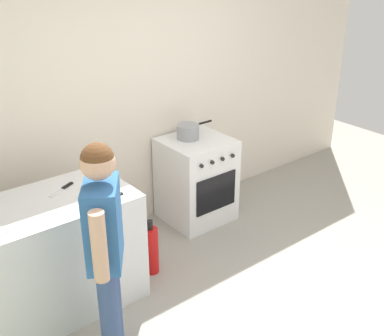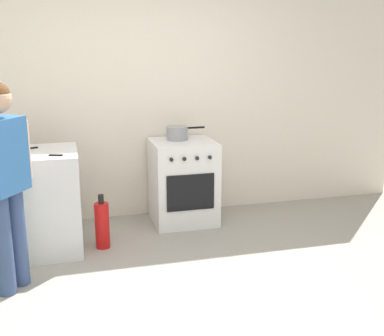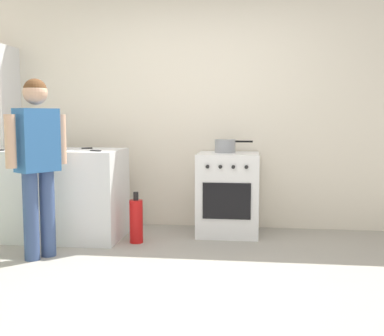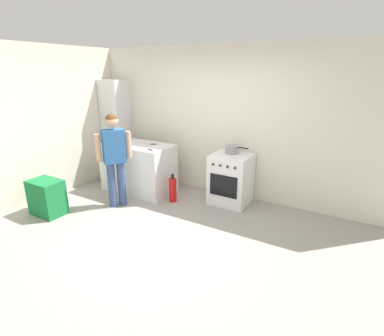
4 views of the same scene
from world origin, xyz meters
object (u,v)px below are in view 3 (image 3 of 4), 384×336
at_px(pot, 225,146).
at_px(person, 37,154).
at_px(knife_chef, 28,148).
at_px(knife_carving, 87,151).
at_px(oven_left, 228,194).
at_px(knife_utility, 81,148).
at_px(fire_extinguisher, 136,221).
at_px(knife_bread, 10,150).

xyz_separation_m(pot, person, (-1.54, -1.16, -0.01)).
xyz_separation_m(knife_chef, knife_carving, (0.78, -0.38, -0.00)).
bearing_deg(oven_left, knife_utility, -169.66).
bearing_deg(oven_left, knife_carving, -156.59).
distance_m(knife_carving, fire_extinguisher, 0.82).
relative_size(oven_left, pot, 2.14).
xyz_separation_m(oven_left, knife_carving, (-1.32, -0.57, 0.48)).
height_order(knife_utility, knife_carving, same).
bearing_deg(knife_utility, person, -96.44).
bearing_deg(knife_bread, knife_chef, 92.21).
bearing_deg(oven_left, fire_extinguisher, -151.22).
bearing_deg(person, fire_extinguisher, 40.40).
distance_m(pot, knife_utility, 1.49).
relative_size(pot, fire_extinguisher, 0.79).
bearing_deg(pot, knife_utility, -166.39).
bearing_deg(knife_carving, oven_left, 23.41).
height_order(pot, knife_utility, pot).
distance_m(knife_utility, knife_bread, 0.68).
relative_size(knife_utility, knife_carving, 0.73).
height_order(knife_bread, fire_extinguisher, knife_bread).
bearing_deg(knife_utility, knife_carving, -60.31).
height_order(knife_utility, knife_bread, same).
relative_size(knife_utility, person, 0.15).
xyz_separation_m(pot, knife_utility, (-1.45, -0.35, -0.02)).
bearing_deg(pot, knife_chef, -172.40).
bearing_deg(person, knife_carving, 62.86).
relative_size(oven_left, person, 0.55).
xyz_separation_m(knife_carving, person, (-0.26, -0.51, 0.01)).
relative_size(pot, person, 0.26).
distance_m(oven_left, knife_utility, 1.59).
relative_size(pot, knife_chef, 1.33).
relative_size(knife_chef, knife_bread, 0.85).
xyz_separation_m(knife_chef, person, (0.52, -0.89, 0.01)).
bearing_deg(fire_extinguisher, knife_chef, 166.98).
bearing_deg(knife_chef, knife_utility, -7.16).
bearing_deg(person, pot, 36.99).
relative_size(oven_left, knife_carving, 2.61).
relative_size(knife_carving, fire_extinguisher, 0.65).
bearing_deg(knife_chef, pot, 7.60).
relative_size(person, fire_extinguisher, 3.09).
distance_m(pot, knife_chef, 2.07).
relative_size(pot, knife_carving, 1.22).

